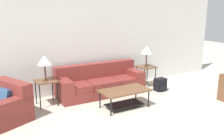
{
  "coord_description": "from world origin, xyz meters",
  "views": [
    {
      "loc": [
        -3.02,
        -2.33,
        2.28
      ],
      "look_at": [
        -0.02,
        2.88,
        0.8
      ],
      "focal_mm": 40.0,
      "sensor_mm": 36.0,
      "label": 1
    }
  ],
  "objects_px": {
    "side_table_right": "(146,69)",
    "table_lamp_right": "(147,50)",
    "coffee_table": "(124,94)",
    "backpack": "(160,85)",
    "couch": "(100,83)",
    "armchair": "(2,107)",
    "table_lamp_left": "(44,61)",
    "side_table_left": "(46,83)"
  },
  "relations": [
    {
      "from": "coffee_table",
      "to": "side_table_left",
      "type": "relative_size",
      "value": 1.84
    },
    {
      "from": "couch",
      "to": "table_lamp_left",
      "type": "xyz_separation_m",
      "value": [
        -1.49,
        -0.09,
        0.81
      ]
    },
    {
      "from": "side_table_left",
      "to": "table_lamp_right",
      "type": "xyz_separation_m",
      "value": [
        2.99,
        0.0,
        0.55
      ]
    },
    {
      "from": "couch",
      "to": "backpack",
      "type": "height_order",
      "value": "couch"
    },
    {
      "from": "armchair",
      "to": "table_lamp_right",
      "type": "bearing_deg",
      "value": 5.52
    },
    {
      "from": "side_table_right",
      "to": "side_table_left",
      "type": "bearing_deg",
      "value": 180.0
    },
    {
      "from": "side_table_right",
      "to": "table_lamp_left",
      "type": "height_order",
      "value": "table_lamp_left"
    },
    {
      "from": "armchair",
      "to": "backpack",
      "type": "distance_m",
      "value": 4.15
    },
    {
      "from": "backpack",
      "to": "coffee_table",
      "type": "bearing_deg",
      "value": -160.72
    },
    {
      "from": "coffee_table",
      "to": "backpack",
      "type": "distance_m",
      "value": 1.67
    },
    {
      "from": "couch",
      "to": "table_lamp_right",
      "type": "relative_size",
      "value": 3.96
    },
    {
      "from": "armchair",
      "to": "side_table_left",
      "type": "bearing_deg",
      "value": 20.59
    },
    {
      "from": "coffee_table",
      "to": "side_table_left",
      "type": "bearing_deg",
      "value": 145.1
    },
    {
      "from": "couch",
      "to": "side_table_right",
      "type": "distance_m",
      "value": 1.52
    },
    {
      "from": "side_table_left",
      "to": "table_lamp_left",
      "type": "relative_size",
      "value": 1.04
    },
    {
      "from": "coffee_table",
      "to": "side_table_right",
      "type": "relative_size",
      "value": 1.84
    },
    {
      "from": "table_lamp_left",
      "to": "side_table_right",
      "type": "bearing_deg",
      "value": 0.0
    },
    {
      "from": "side_table_right",
      "to": "backpack",
      "type": "xyz_separation_m",
      "value": [
        0.12,
        -0.52,
        -0.38
      ]
    },
    {
      "from": "coffee_table",
      "to": "table_lamp_left",
      "type": "xyz_separation_m",
      "value": [
        -1.54,
        1.07,
        0.78
      ]
    },
    {
      "from": "side_table_right",
      "to": "table_lamp_left",
      "type": "distance_m",
      "value": 3.04
    },
    {
      "from": "armchair",
      "to": "table_lamp_left",
      "type": "distance_m",
      "value": 1.37
    },
    {
      "from": "couch",
      "to": "table_lamp_right",
      "type": "xyz_separation_m",
      "value": [
        1.49,
        -0.09,
        0.81
      ]
    },
    {
      "from": "couch",
      "to": "backpack",
      "type": "distance_m",
      "value": 1.73
    },
    {
      "from": "coffee_table",
      "to": "side_table_right",
      "type": "height_order",
      "value": "side_table_right"
    },
    {
      "from": "armchair",
      "to": "side_table_right",
      "type": "relative_size",
      "value": 2.13
    },
    {
      "from": "table_lamp_left",
      "to": "table_lamp_right",
      "type": "xyz_separation_m",
      "value": [
        2.99,
        0.0,
        0.0
      ]
    },
    {
      "from": "couch",
      "to": "coffee_table",
      "type": "xyz_separation_m",
      "value": [
        0.05,
        -1.16,
        0.03
      ]
    },
    {
      "from": "coffee_table",
      "to": "backpack",
      "type": "relative_size",
      "value": 3.2
    },
    {
      "from": "armchair",
      "to": "table_lamp_right",
      "type": "relative_size",
      "value": 2.22
    },
    {
      "from": "couch",
      "to": "side_table_left",
      "type": "relative_size",
      "value": 3.81
    },
    {
      "from": "couch",
      "to": "armchair",
      "type": "relative_size",
      "value": 1.79
    },
    {
      "from": "armchair",
      "to": "backpack",
      "type": "xyz_separation_m",
      "value": [
        4.14,
        -0.14,
        -0.11
      ]
    },
    {
      "from": "coffee_table",
      "to": "table_lamp_right",
      "type": "bearing_deg",
      "value": 36.6
    },
    {
      "from": "armchair",
      "to": "side_table_left",
      "type": "height_order",
      "value": "armchair"
    },
    {
      "from": "coffee_table",
      "to": "backpack",
      "type": "xyz_separation_m",
      "value": [
        1.57,
        0.55,
        -0.15
      ]
    },
    {
      "from": "side_table_left",
      "to": "backpack",
      "type": "height_order",
      "value": "side_table_left"
    },
    {
      "from": "armchair",
      "to": "side_table_right",
      "type": "xyz_separation_m",
      "value": [
        4.02,
        0.39,
        0.26
      ]
    },
    {
      "from": "couch",
      "to": "table_lamp_left",
      "type": "relative_size",
      "value": 3.96
    },
    {
      "from": "side_table_right",
      "to": "table_lamp_right",
      "type": "xyz_separation_m",
      "value": [
        0.0,
        0.0,
        0.55
      ]
    },
    {
      "from": "armchair",
      "to": "backpack",
      "type": "bearing_deg",
      "value": -1.88
    },
    {
      "from": "table_lamp_left",
      "to": "armchair",
      "type": "bearing_deg",
      "value": -159.41
    },
    {
      "from": "side_table_left",
      "to": "table_lamp_right",
      "type": "distance_m",
      "value": 3.04
    }
  ]
}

